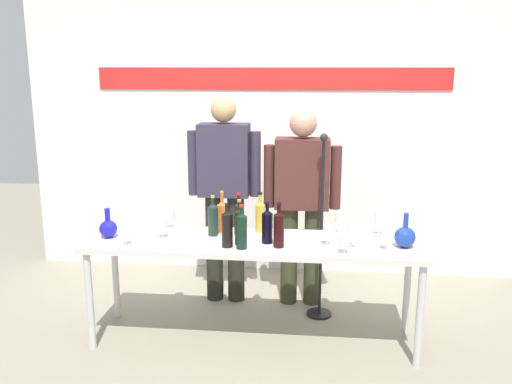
% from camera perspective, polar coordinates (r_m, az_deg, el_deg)
% --- Properties ---
extents(ground_plane, '(10.00, 10.00, 0.00)m').
position_cam_1_polar(ground_plane, '(4.19, -0.22, -14.95)').
color(ground_plane, gray).
extents(back_wall, '(4.64, 0.11, 3.00)m').
position_cam_1_polar(back_wall, '(5.22, 1.57, 7.92)').
color(back_wall, white).
rests_on(back_wall, ground).
extents(display_table, '(2.36, 0.61, 0.76)m').
position_cam_1_polar(display_table, '(3.91, -0.23, -5.90)').
color(display_table, silver).
rests_on(display_table, ground).
extents(decanter_blue_left, '(0.13, 0.13, 0.22)m').
position_cam_1_polar(decanter_blue_left, '(4.08, -15.03, -3.61)').
color(decanter_blue_left, '#1C1CAD').
rests_on(decanter_blue_left, display_table).
extents(decanter_blue_right, '(0.14, 0.14, 0.24)m').
position_cam_1_polar(decanter_blue_right, '(3.86, 15.14, -4.46)').
color(decanter_blue_right, '#1F3D9C').
rests_on(decanter_blue_right, display_table).
extents(presenter_left, '(0.60, 0.22, 1.72)m').
position_cam_1_polar(presenter_left, '(4.53, -3.29, 0.55)').
color(presenter_left, black).
rests_on(presenter_left, ground).
extents(presenter_right, '(0.62, 0.22, 1.63)m').
position_cam_1_polar(presenter_right, '(4.49, 4.77, -0.28)').
color(presenter_right, '#333823').
rests_on(presenter_right, ground).
extents(wine_bottle_0, '(0.07, 0.07, 0.31)m').
position_cam_1_polar(wine_bottle_0, '(3.72, 2.38, -3.73)').
color(wine_bottle_0, black).
rests_on(wine_bottle_0, display_table).
extents(wine_bottle_1, '(0.07, 0.07, 0.31)m').
position_cam_1_polar(wine_bottle_1, '(4.06, -3.51, -2.45)').
color(wine_bottle_1, orange).
rests_on(wine_bottle_1, display_table).
extents(wine_bottle_2, '(0.07, 0.07, 0.30)m').
position_cam_1_polar(wine_bottle_2, '(3.99, -4.46, -2.73)').
color(wine_bottle_2, '#1C2F25').
rests_on(wine_bottle_2, display_table).
extents(wine_bottle_3, '(0.07, 0.07, 0.32)m').
position_cam_1_polar(wine_bottle_3, '(3.78, -1.72, -3.45)').
color(wine_bottle_3, black).
rests_on(wine_bottle_3, display_table).
extents(wine_bottle_4, '(0.07, 0.07, 0.31)m').
position_cam_1_polar(wine_bottle_4, '(3.99, -1.78, -2.63)').
color(wine_bottle_4, black).
rests_on(wine_bottle_4, display_table).
extents(wine_bottle_5, '(0.08, 0.08, 0.31)m').
position_cam_1_polar(wine_bottle_5, '(3.73, -3.00, -3.69)').
color(wine_bottle_5, black).
rests_on(wine_bottle_5, display_table).
extents(wine_bottle_6, '(0.08, 0.08, 0.30)m').
position_cam_1_polar(wine_bottle_6, '(3.81, 1.17, -3.47)').
color(wine_bottle_6, black).
rests_on(wine_bottle_6, display_table).
extents(wine_bottle_7, '(0.07, 0.07, 0.30)m').
position_cam_1_polar(wine_bottle_7, '(3.69, -1.50, -3.90)').
color(wine_bottle_7, black).
rests_on(wine_bottle_7, display_table).
extents(wine_bottle_8, '(0.07, 0.07, 0.30)m').
position_cam_1_polar(wine_bottle_8, '(4.06, 0.44, -2.42)').
color(wine_bottle_8, gold).
rests_on(wine_bottle_8, display_table).
extents(wine_glass_left_0, '(0.07, 0.07, 0.14)m').
position_cam_1_polar(wine_glass_left_0, '(4.22, -8.89, -2.41)').
color(wine_glass_left_0, white).
rests_on(wine_glass_left_0, display_table).
extents(wine_glass_left_1, '(0.06, 0.06, 0.15)m').
position_cam_1_polar(wine_glass_left_1, '(3.86, -13.37, -4.03)').
color(wine_glass_left_1, white).
rests_on(wine_glass_left_1, display_table).
extents(wine_glass_left_2, '(0.07, 0.07, 0.13)m').
position_cam_1_polar(wine_glass_left_2, '(3.97, -9.67, -3.42)').
color(wine_glass_left_2, white).
rests_on(wine_glass_left_2, display_table).
extents(wine_glass_right_0, '(0.07, 0.07, 0.17)m').
position_cam_1_polar(wine_glass_right_0, '(4.08, 12.66, -2.74)').
color(wine_glass_right_0, white).
rests_on(wine_glass_right_0, display_table).
extents(wine_glass_right_1, '(0.07, 0.07, 0.15)m').
position_cam_1_polar(wine_glass_right_1, '(3.75, 9.89, -4.22)').
color(wine_glass_right_1, white).
rests_on(wine_glass_right_1, display_table).
extents(wine_glass_right_2, '(0.07, 0.07, 0.13)m').
position_cam_1_polar(wine_glass_right_2, '(3.63, 9.19, -4.94)').
color(wine_glass_right_2, white).
rests_on(wine_glass_right_2, display_table).
extents(wine_glass_right_3, '(0.06, 0.06, 0.16)m').
position_cam_1_polar(wine_glass_right_3, '(4.09, 8.64, -2.62)').
color(wine_glass_right_3, white).
rests_on(wine_glass_right_3, display_table).
extents(wine_glass_right_4, '(0.06, 0.06, 0.15)m').
position_cam_1_polar(wine_glass_right_4, '(3.79, 7.36, -3.94)').
color(wine_glass_right_4, white).
rests_on(wine_glass_right_4, display_table).
extents(wine_glass_right_5, '(0.06, 0.06, 0.15)m').
position_cam_1_polar(wine_glass_right_5, '(3.76, 13.43, -4.36)').
color(wine_glass_right_5, white).
rests_on(wine_glass_right_5, display_table).
extents(microphone_stand, '(0.20, 0.20, 1.47)m').
position_cam_1_polar(microphone_stand, '(4.39, 6.70, -6.76)').
color(microphone_stand, black).
rests_on(microphone_stand, ground).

